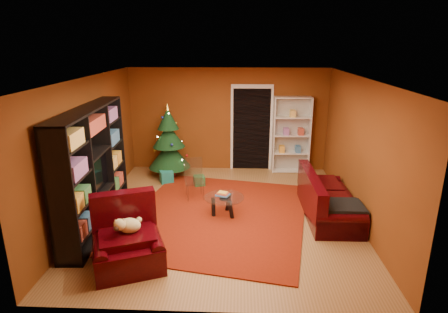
{
  "coord_description": "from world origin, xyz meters",
  "views": [
    {
      "loc": [
        0.3,
        -6.6,
        3.22
      ],
      "look_at": [
        0.0,
        0.4,
        1.05
      ],
      "focal_mm": 30.0,
      "sensor_mm": 36.0,
      "label": 1
    }
  ],
  "objects_px": {
    "gift_box_teal": "(166,177)",
    "media_unit": "(92,169)",
    "dog": "(129,225)",
    "gift_box_green": "(199,181)",
    "rug": "(218,215)",
    "acrylic_chair": "(194,181)",
    "christmas_tree": "(169,141)",
    "coffee_table": "(224,206)",
    "gift_box_red": "(172,171)",
    "sofa": "(329,195)",
    "armchair": "(127,240)",
    "white_bookshelf": "(291,135)"
  },
  "relations": [
    {
      "from": "media_unit",
      "to": "sofa",
      "type": "relative_size",
      "value": 1.43
    },
    {
      "from": "gift_box_red",
      "to": "rug",
      "type": "bearing_deg",
      "value": -59.87
    },
    {
      "from": "armchair",
      "to": "sofa",
      "type": "distance_m",
      "value": 3.81
    },
    {
      "from": "dog",
      "to": "gift_box_teal",
      "type": "bearing_deg",
      "value": 70.24
    },
    {
      "from": "media_unit",
      "to": "christmas_tree",
      "type": "distance_m",
      "value": 2.79
    },
    {
      "from": "rug",
      "to": "dog",
      "type": "xyz_separation_m",
      "value": [
        -1.2,
        -1.65,
        0.61
      ]
    },
    {
      "from": "armchair",
      "to": "acrylic_chair",
      "type": "xyz_separation_m",
      "value": [
        0.69,
        2.51,
        -0.03
      ]
    },
    {
      "from": "gift_box_teal",
      "to": "dog",
      "type": "xyz_separation_m",
      "value": [
        0.12,
        -3.36,
        0.48
      ]
    },
    {
      "from": "rug",
      "to": "gift_box_green",
      "type": "xyz_separation_m",
      "value": [
        -0.52,
        1.53,
        0.11
      ]
    },
    {
      "from": "gift_box_teal",
      "to": "sofa",
      "type": "xyz_separation_m",
      "value": [
        3.44,
        -1.62,
        0.28
      ]
    },
    {
      "from": "rug",
      "to": "christmas_tree",
      "type": "distance_m",
      "value": 2.72
    },
    {
      "from": "christmas_tree",
      "to": "coffee_table",
      "type": "distance_m",
      "value": 2.72
    },
    {
      "from": "gift_box_red",
      "to": "sofa",
      "type": "distance_m",
      "value": 4.03
    },
    {
      "from": "sofa",
      "to": "armchair",
      "type": "bearing_deg",
      "value": 117.66
    },
    {
      "from": "gift_box_red",
      "to": "acrylic_chair",
      "type": "distance_m",
      "value": 1.64
    },
    {
      "from": "dog",
      "to": "white_bookshelf",
      "type": "bearing_deg",
      "value": 34.11
    },
    {
      "from": "rug",
      "to": "media_unit",
      "type": "xyz_separation_m",
      "value": [
        -2.17,
        -0.44,
        1.06
      ]
    },
    {
      "from": "coffee_table",
      "to": "acrylic_chair",
      "type": "relative_size",
      "value": 0.98
    },
    {
      "from": "white_bookshelf",
      "to": "dog",
      "type": "bearing_deg",
      "value": -125.61
    },
    {
      "from": "sofa",
      "to": "media_unit",
      "type": "bearing_deg",
      "value": 96.45
    },
    {
      "from": "christmas_tree",
      "to": "coffee_table",
      "type": "height_order",
      "value": "christmas_tree"
    },
    {
      "from": "gift_box_green",
      "to": "dog",
      "type": "height_order",
      "value": "dog"
    },
    {
      "from": "rug",
      "to": "dog",
      "type": "height_order",
      "value": "dog"
    },
    {
      "from": "rug",
      "to": "dog",
      "type": "bearing_deg",
      "value": -126.12
    },
    {
      "from": "christmas_tree",
      "to": "dog",
      "type": "bearing_deg",
      "value": -88.2
    },
    {
      "from": "rug",
      "to": "acrylic_chair",
      "type": "bearing_deg",
      "value": 123.93
    },
    {
      "from": "gift_box_teal",
      "to": "media_unit",
      "type": "bearing_deg",
      "value": -111.61
    },
    {
      "from": "dog",
      "to": "acrylic_chair",
      "type": "bearing_deg",
      "value": 52.98
    },
    {
      "from": "rug",
      "to": "acrylic_chair",
      "type": "distance_m",
      "value": 1.03
    },
    {
      "from": "christmas_tree",
      "to": "dog",
      "type": "distance_m",
      "value": 3.87
    },
    {
      "from": "rug",
      "to": "coffee_table",
      "type": "distance_m",
      "value": 0.23
    },
    {
      "from": "media_unit",
      "to": "dog",
      "type": "distance_m",
      "value": 1.61
    },
    {
      "from": "armchair",
      "to": "coffee_table",
      "type": "distance_m",
      "value": 2.2
    },
    {
      "from": "white_bookshelf",
      "to": "dog",
      "type": "height_order",
      "value": "white_bookshelf"
    },
    {
      "from": "christmas_tree",
      "to": "sofa",
      "type": "xyz_separation_m",
      "value": [
        3.45,
        -2.12,
        -0.46
      ]
    },
    {
      "from": "gift_box_teal",
      "to": "gift_box_red",
      "type": "height_order",
      "value": "gift_box_teal"
    },
    {
      "from": "gift_box_red",
      "to": "dog",
      "type": "bearing_deg",
      "value": -88.7
    },
    {
      "from": "media_unit",
      "to": "gift_box_green",
      "type": "xyz_separation_m",
      "value": [
        1.65,
        1.97,
        -0.95
      ]
    },
    {
      "from": "sofa",
      "to": "acrylic_chair",
      "type": "bearing_deg",
      "value": 74.57
    },
    {
      "from": "armchair",
      "to": "coffee_table",
      "type": "bearing_deg",
      "value": 30.03
    },
    {
      "from": "armchair",
      "to": "dog",
      "type": "relative_size",
      "value": 2.67
    },
    {
      "from": "gift_box_green",
      "to": "coffee_table",
      "type": "relative_size",
      "value": 0.32
    },
    {
      "from": "gift_box_teal",
      "to": "acrylic_chair",
      "type": "bearing_deg",
      "value": -49.62
    },
    {
      "from": "sofa",
      "to": "coffee_table",
      "type": "relative_size",
      "value": 2.57
    },
    {
      "from": "rug",
      "to": "christmas_tree",
      "type": "relative_size",
      "value": 2.08
    },
    {
      "from": "gift_box_teal",
      "to": "acrylic_chair",
      "type": "xyz_separation_m",
      "value": [
        0.78,
        -0.92,
        0.25
      ]
    },
    {
      "from": "gift_box_teal",
      "to": "gift_box_red",
      "type": "xyz_separation_m",
      "value": [
        0.03,
        0.5,
        -0.04
      ]
    },
    {
      "from": "gift_box_teal",
      "to": "white_bookshelf",
      "type": "height_order",
      "value": "white_bookshelf"
    },
    {
      "from": "white_bookshelf",
      "to": "dog",
      "type": "xyz_separation_m",
      "value": [
        -2.9,
        -4.28,
        -0.34
      ]
    },
    {
      "from": "christmas_tree",
      "to": "sofa",
      "type": "bearing_deg",
      "value": -31.63
    }
  ]
}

